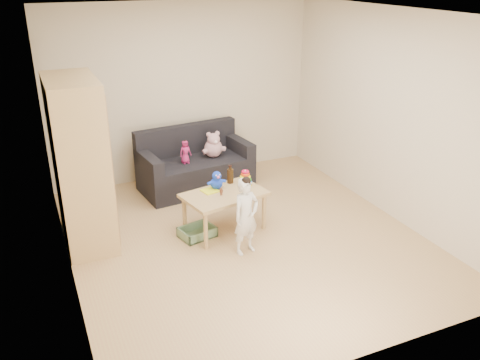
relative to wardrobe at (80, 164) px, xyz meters
name	(u,v)px	position (x,y,z in m)	size (l,w,h in m)	color
room	(245,135)	(1.72, -0.72, 0.33)	(4.50, 4.50, 4.50)	tan
wardrobe	(80,164)	(0.00, 0.00, 0.00)	(0.54, 1.08, 1.94)	#E3C37C
sofa	(196,174)	(1.68, 0.94, -0.75)	(1.59, 0.79, 0.45)	black
play_table	(225,212)	(1.57, -0.46, -0.72)	(0.97, 0.61, 0.51)	tan
storage_bin	(197,232)	(1.21, -0.46, -0.91)	(0.41, 0.31, 0.12)	#638761
toddler	(246,217)	(1.60, -1.02, -0.53)	(0.33, 0.22, 0.88)	white
pink_bear	(213,146)	(1.96, 0.93, -0.36)	(0.28, 0.24, 0.32)	#C893A1
doll	(185,152)	(1.50, 0.85, -0.36)	(0.17, 0.11, 0.33)	#C0246D
ring_stacker	(245,179)	(1.90, -0.34, -0.38)	(0.18, 0.18, 0.20)	yellow
brown_bottle	(230,175)	(1.76, -0.19, -0.36)	(0.08, 0.08, 0.23)	black
blue_plush	(216,180)	(1.53, -0.30, -0.35)	(0.19, 0.15, 0.23)	#1C46FC
wooden_figure	(221,192)	(1.51, -0.50, -0.41)	(0.04, 0.03, 0.10)	brown
yellow_book	(210,191)	(1.43, -0.33, -0.46)	(0.18, 0.18, 0.01)	#F7FF1A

